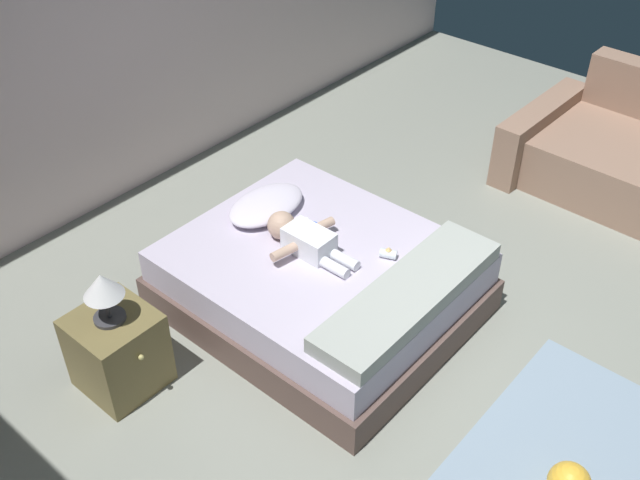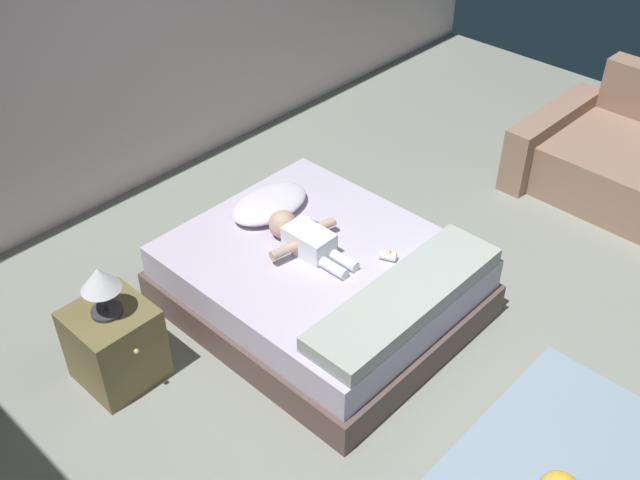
{
  "view_description": "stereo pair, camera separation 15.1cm",
  "coord_description": "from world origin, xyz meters",
  "px_view_note": "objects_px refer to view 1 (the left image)",
  "views": [
    {
      "loc": [
        -2.7,
        -1.21,
        3.17
      ],
      "look_at": [
        -0.14,
        1.0,
        0.53
      ],
      "focal_mm": 41.68,
      "sensor_mm": 36.0,
      "label": 1
    },
    {
      "loc": [
        -2.6,
        -1.32,
        3.17
      ],
      "look_at": [
        -0.14,
        1.0,
        0.53
      ],
      "focal_mm": 41.68,
      "sensor_mm": 36.0,
      "label": 2
    }
  ],
  "objects_px": {
    "pillow": "(266,205)",
    "toothbrush": "(314,223)",
    "bed": "(320,281)",
    "nightstand": "(118,351)",
    "baby": "(302,238)",
    "lamp": "(103,288)",
    "baby_bottle": "(388,253)"
  },
  "relations": [
    {
      "from": "pillow",
      "to": "toothbrush",
      "type": "relative_size",
      "value": 3.65
    },
    {
      "from": "bed",
      "to": "pillow",
      "type": "distance_m",
      "value": 0.6
    },
    {
      "from": "bed",
      "to": "toothbrush",
      "type": "relative_size",
      "value": 11.27
    },
    {
      "from": "nightstand",
      "to": "baby",
      "type": "bearing_deg",
      "value": -15.68
    },
    {
      "from": "toothbrush",
      "to": "lamp",
      "type": "relative_size",
      "value": 0.5
    },
    {
      "from": "baby",
      "to": "baby_bottle",
      "type": "relative_size",
      "value": 5.71
    },
    {
      "from": "pillow",
      "to": "toothbrush",
      "type": "distance_m",
      "value": 0.33
    },
    {
      "from": "nightstand",
      "to": "baby_bottle",
      "type": "bearing_deg",
      "value": -28.49
    },
    {
      "from": "baby",
      "to": "lamp",
      "type": "distance_m",
      "value": 1.2
    },
    {
      "from": "pillow",
      "to": "lamp",
      "type": "distance_m",
      "value": 1.29
    },
    {
      "from": "bed",
      "to": "nightstand",
      "type": "xyz_separation_m",
      "value": [
        -1.17,
        0.43,
        0.03
      ]
    },
    {
      "from": "baby",
      "to": "pillow",
      "type": "bearing_deg",
      "value": 73.12
    },
    {
      "from": "baby",
      "to": "lamp",
      "type": "xyz_separation_m",
      "value": [
        -1.14,
        0.32,
        0.19
      ]
    },
    {
      "from": "nightstand",
      "to": "baby_bottle",
      "type": "height_order",
      "value": "baby_bottle"
    },
    {
      "from": "bed",
      "to": "pillow",
      "type": "bearing_deg",
      "value": 79.38
    },
    {
      "from": "nightstand",
      "to": "baby_bottle",
      "type": "xyz_separation_m",
      "value": [
        1.4,
        -0.76,
        0.22
      ]
    },
    {
      "from": "baby",
      "to": "nightstand",
      "type": "xyz_separation_m",
      "value": [
        -1.14,
        0.32,
        -0.26
      ]
    },
    {
      "from": "bed",
      "to": "lamp",
      "type": "bearing_deg",
      "value": 159.63
    },
    {
      "from": "baby",
      "to": "nightstand",
      "type": "distance_m",
      "value": 1.21
    },
    {
      "from": "baby_bottle",
      "to": "bed",
      "type": "bearing_deg",
      "value": 125.35
    },
    {
      "from": "baby",
      "to": "baby_bottle",
      "type": "distance_m",
      "value": 0.51
    },
    {
      "from": "bed",
      "to": "pillow",
      "type": "xyz_separation_m",
      "value": [
        0.1,
        0.53,
        0.27
      ]
    },
    {
      "from": "pillow",
      "to": "lamp",
      "type": "bearing_deg",
      "value": -175.61
    },
    {
      "from": "bed",
      "to": "baby",
      "type": "bearing_deg",
      "value": 103.47
    },
    {
      "from": "toothbrush",
      "to": "bed",
      "type": "bearing_deg",
      "value": -132.57
    },
    {
      "from": "pillow",
      "to": "toothbrush",
      "type": "bearing_deg",
      "value": -72.32
    },
    {
      "from": "pillow",
      "to": "baby_bottle",
      "type": "distance_m",
      "value": 0.87
    },
    {
      "from": "baby",
      "to": "baby_bottle",
      "type": "height_order",
      "value": "baby"
    },
    {
      "from": "toothbrush",
      "to": "baby_bottle",
      "type": "relative_size",
      "value": 1.37
    },
    {
      "from": "baby",
      "to": "toothbrush",
      "type": "xyz_separation_m",
      "value": [
        0.23,
        0.1,
        -0.07
      ]
    },
    {
      "from": "pillow",
      "to": "baby_bottle",
      "type": "xyz_separation_m",
      "value": [
        0.13,
        -0.86,
        -0.02
      ]
    },
    {
      "from": "toothbrush",
      "to": "nightstand",
      "type": "distance_m",
      "value": 1.4
    }
  ]
}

